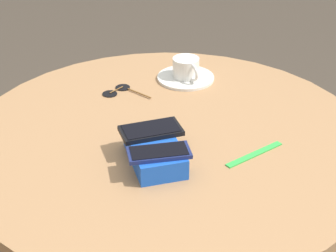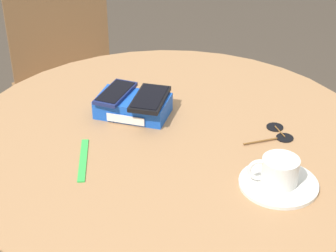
# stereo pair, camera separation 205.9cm
# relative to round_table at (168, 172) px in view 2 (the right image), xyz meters

# --- Properties ---
(round_table) EXTENTS (1.02, 1.02, 0.77)m
(round_table) POSITION_rel_round_table_xyz_m (0.00, 0.00, 0.00)
(round_table) COLOR #2D2D2D
(round_table) RESTS_ON ground_plane
(phone_box) EXTENTS (0.19, 0.12, 0.05)m
(phone_box) POSITION_rel_round_table_xyz_m (-0.12, 0.06, 0.14)
(phone_box) COLOR blue
(phone_box) RESTS_ON round_table
(phone_navy) EXTENTS (0.07, 0.14, 0.01)m
(phone_navy) POSITION_rel_round_table_xyz_m (-0.16, 0.06, 0.17)
(phone_navy) COLOR navy
(phone_navy) RESTS_ON phone_box
(phone_black) EXTENTS (0.09, 0.15, 0.01)m
(phone_black) POSITION_rel_round_table_xyz_m (-0.07, 0.06, 0.17)
(phone_black) COLOR black
(phone_black) RESTS_ON phone_box
(saucer) EXTENTS (0.17, 0.17, 0.01)m
(saucer) POSITION_rel_round_table_xyz_m (0.29, -0.12, 0.12)
(saucer) COLOR silver
(saucer) RESTS_ON round_table
(coffee_cup) EXTENTS (0.11, 0.08, 0.06)m
(coffee_cup) POSITION_rel_round_table_xyz_m (0.29, -0.12, 0.15)
(coffee_cup) COLOR silver
(coffee_cup) RESTS_ON saucer
(lanyard_strap) EXTENTS (0.08, 0.16, 0.00)m
(lanyard_strap) POSITION_rel_round_table_xyz_m (-0.14, -0.18, 0.12)
(lanyard_strap) COLOR green
(lanyard_strap) RESTS_ON round_table
(sunglasses) EXTENTS (0.11, 0.13, 0.01)m
(sunglasses) POSITION_rel_round_table_xyz_m (0.25, 0.09, 0.12)
(sunglasses) COLOR black
(sunglasses) RESTS_ON round_table
(chair_near_window) EXTENTS (0.62, 0.62, 0.87)m
(chair_near_window) POSITION_rel_round_table_xyz_m (-0.67, 0.69, -0.20)
(chair_near_window) COLOR brown
(chair_near_window) RESTS_ON ground_plane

